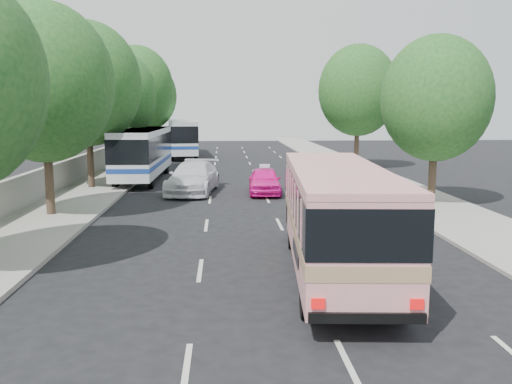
{
  "coord_description": "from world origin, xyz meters",
  "views": [
    {
      "loc": [
        -1.21,
        -16.95,
        4.56
      ],
      "look_at": [
        -0.05,
        2.13,
        1.6
      ],
      "focal_mm": 38.0,
      "sensor_mm": 36.0,
      "label": 1
    }
  ],
  "objects": [
    {
      "name": "sidewalk_left",
      "position": [
        -8.5,
        20.0,
        0.07
      ],
      "size": [
        4.0,
        90.0,
        0.15
      ],
      "primitive_type": "cube",
      "color": "#9E998E",
      "rests_on": "ground"
    },
    {
      "name": "tree_left_b",
      "position": [
        -8.42,
        5.94,
        5.82
      ],
      "size": [
        5.7,
        5.7,
        8.88
      ],
      "color": "#38281E",
      "rests_on": "ground"
    },
    {
      "name": "pink_taxi",
      "position": [
        1.0,
        11.82,
        0.71
      ],
      "size": [
        1.83,
        4.22,
        1.42
      ],
      "primitive_type": "imported",
      "rotation": [
        0.0,
        0.0,
        -0.04
      ],
      "color": "#FF16A1",
      "rests_on": "ground"
    },
    {
      "name": "sidewalk_right",
      "position": [
        8.5,
        20.0,
        0.06
      ],
      "size": [
        4.0,
        90.0,
        0.12
      ],
      "primitive_type": "cube",
      "color": "#9E998E",
      "rests_on": "ground"
    },
    {
      "name": "pink_bus",
      "position": [
        1.85,
        -2.58,
        1.87
      ],
      "size": [
        3.1,
        9.56,
        3.0
      ],
      "rotation": [
        0.0,
        0.0,
        -0.08
      ],
      "color": "pink",
      "rests_on": "ground"
    },
    {
      "name": "tree_left_c",
      "position": [
        -8.62,
        13.94,
        6.12
      ],
      "size": [
        6.0,
        6.0,
        9.35
      ],
      "color": "#38281E",
      "rests_on": "ground"
    },
    {
      "name": "white_pickup",
      "position": [
        -2.85,
        12.42,
        0.83
      ],
      "size": [
        3.11,
        6.01,
        1.67
      ],
      "primitive_type": "imported",
      "rotation": [
        0.0,
        0.0,
        -0.14
      ],
      "color": "silver",
      "rests_on": "ground"
    },
    {
      "name": "ground",
      "position": [
        0.0,
        0.0,
        0.0
      ],
      "size": [
        120.0,
        120.0,
        0.0
      ],
      "primitive_type": "plane",
      "color": "black",
      "rests_on": "ground"
    },
    {
      "name": "tree_left_e",
      "position": [
        -8.42,
        29.94,
        6.43
      ],
      "size": [
        6.3,
        6.3,
        9.82
      ],
      "color": "#38281E",
      "rests_on": "ground"
    },
    {
      "name": "tour_coach_front",
      "position": [
        -6.3,
        17.94,
        1.96
      ],
      "size": [
        2.53,
        10.92,
        3.26
      ],
      "rotation": [
        0.0,
        0.0,
        -0.02
      ],
      "color": "silver",
      "rests_on": "ground"
    },
    {
      "name": "low_wall",
      "position": [
        -10.3,
        20.0,
        0.9
      ],
      "size": [
        0.3,
        90.0,
        1.5
      ],
      "primitive_type": "cube",
      "color": "#9E998E",
      "rests_on": "sidewalk_left"
    },
    {
      "name": "tree_left_f",
      "position": [
        -8.62,
        37.94,
        6.0
      ],
      "size": [
        5.88,
        5.88,
        9.16
      ],
      "color": "#38281E",
      "rests_on": "ground"
    },
    {
      "name": "taxi_roof_sign",
      "position": [
        1.0,
        11.82,
        1.51
      ],
      "size": [
        0.56,
        0.2,
        0.18
      ],
      "primitive_type": "cube",
      "rotation": [
        0.0,
        0.0,
        -0.04
      ],
      "color": "silver",
      "rests_on": "pink_taxi"
    },
    {
      "name": "tree_right_near",
      "position": [
        8.78,
        7.94,
        5.2
      ],
      "size": [
        5.1,
        5.1,
        7.95
      ],
      "color": "#38281E",
      "rests_on": "ground"
    },
    {
      "name": "tour_coach_rear",
      "position": [
        -5.08,
        34.79,
        2.07
      ],
      "size": [
        3.61,
        11.67,
        3.43
      ],
      "rotation": [
        0.0,
        0.0,
        0.1
      ],
      "color": "silver",
      "rests_on": "ground"
    },
    {
      "name": "tree_right_far",
      "position": [
        9.08,
        23.94,
        6.12
      ],
      "size": [
        6.0,
        6.0,
        9.35
      ],
      "color": "#38281E",
      "rests_on": "ground"
    },
    {
      "name": "tree_left_d",
      "position": [
        -8.52,
        21.94,
        5.63
      ],
      "size": [
        5.52,
        5.52,
        8.6
      ],
      "color": "#38281E",
      "rests_on": "ground"
    }
  ]
}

